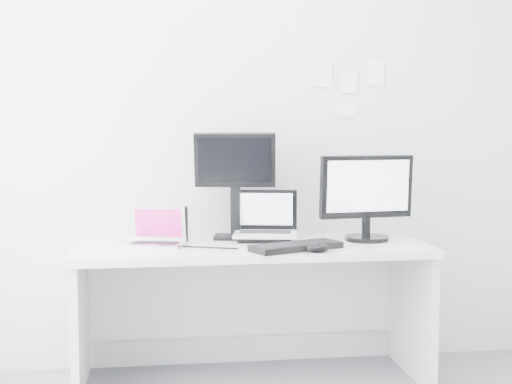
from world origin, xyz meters
TOP-DOWN VIEW (x-y plane):
  - back_wall at (0.00, 1.60)m, footprint 3.60×0.00m
  - desk at (0.00, 1.25)m, footprint 1.80×0.70m
  - macbook at (-0.49, 1.23)m, footprint 0.33×0.28m
  - speaker at (-0.36, 1.43)m, footprint 0.12×0.12m
  - dell_laptop at (0.09, 1.33)m, footprint 0.37×0.32m
  - rear_monitor at (-0.06, 1.44)m, footprint 0.45×0.22m
  - samsung_monitor at (0.62, 1.28)m, footprint 0.54×0.30m
  - keyboard at (0.19, 1.05)m, footprint 0.49×0.33m
  - mouse at (0.28, 0.96)m, footprint 0.13×0.09m
  - wall_note_0 at (0.45, 1.59)m, footprint 0.10×0.00m
  - wall_note_1 at (0.60, 1.59)m, footprint 0.09×0.00m
  - wall_note_2 at (0.75, 1.59)m, footprint 0.10×0.00m
  - wall_note_3 at (0.58, 1.59)m, footprint 0.11×0.00m

SIDE VIEW (x-z plane):
  - desk at x=0.00m, z-range 0.00..0.73m
  - keyboard at x=0.19m, z-range 0.73..0.76m
  - mouse at x=0.28m, z-range 0.73..0.77m
  - speaker at x=-0.36m, z-range 0.73..0.91m
  - macbook at x=-0.49m, z-range 0.73..0.94m
  - dell_laptop at x=0.09m, z-range 0.73..1.00m
  - samsung_monitor at x=0.62m, z-range 0.73..1.20m
  - rear_monitor at x=-0.06m, z-range 0.73..1.32m
  - back_wall at x=0.00m, z-range -0.45..3.15m
  - wall_note_3 at x=0.58m, z-range 1.38..1.46m
  - wall_note_1 at x=0.60m, z-range 1.52..1.65m
  - wall_note_0 at x=0.45m, z-range 1.55..1.69m
  - wall_note_2 at x=0.75m, z-range 1.56..1.70m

